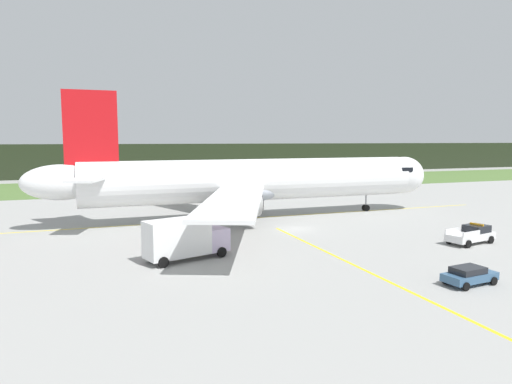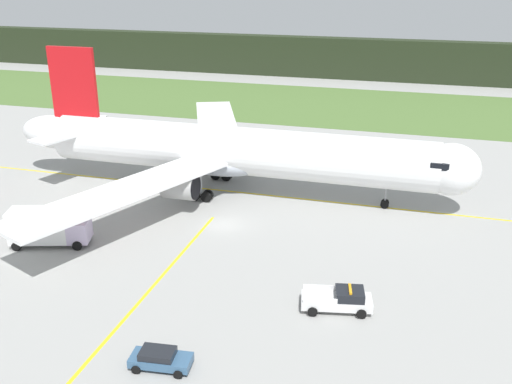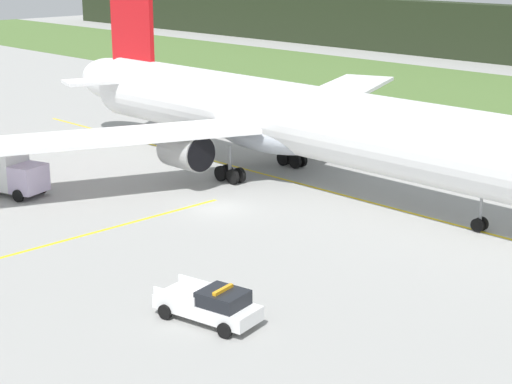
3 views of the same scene
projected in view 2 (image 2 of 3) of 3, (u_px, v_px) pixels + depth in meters
ground at (224, 224)px, 58.86m from camera, size 320.00×320.00×0.00m
grass_verge at (320, 105)px, 108.71m from camera, size 320.00×32.89×0.04m
distant_tree_line at (342, 58)px, 132.63m from camera, size 288.00×4.22×9.07m
taxiway_centerline_main at (238, 192)px, 67.08m from camera, size 70.26×0.34×0.01m
taxiway_centerline_spur at (136, 306)px, 44.67m from camera, size 0.32×35.20×0.01m
airliner at (232, 151)px, 65.44m from camera, size 53.89×51.48×15.80m
ops_pickup_truck at (340, 300)px, 43.91m from camera, size 5.62×3.10×1.94m
catering_truck at (47, 227)px, 53.84m from camera, size 7.68×4.48×3.71m
staff_car at (160, 358)px, 37.68m from camera, size 4.18×2.28×1.30m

